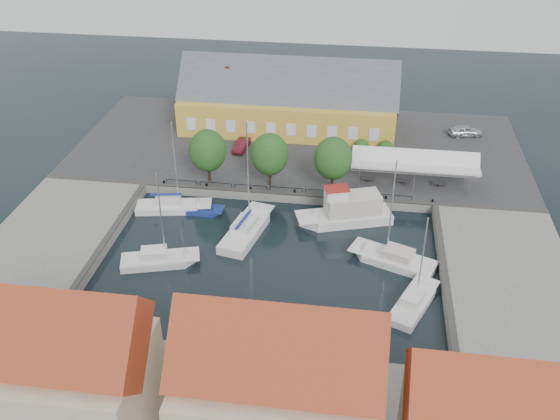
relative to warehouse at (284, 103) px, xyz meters
name	(u,v)px	position (x,y,z in m)	size (l,w,h in m)	color
ground	(271,255)	(2.60, -28.36, -4.43)	(140.00, 140.00, 0.00)	black
north_quay	(299,148)	(2.60, -5.36, -3.93)	(56.00, 26.00, 1.00)	#2D2D30
west_quay	(48,244)	(-19.40, -30.36, -3.93)	(12.00, 24.00, 1.00)	slate
east_quay	(508,283)	(24.60, -30.36, -3.93)	(12.00, 24.00, 1.00)	slate
quay_edge_fittings	(279,220)	(2.62, -23.61, -3.37)	(56.00, 24.72, 0.40)	#383533
warehouse	(284,103)	(0.00, 0.00, 0.00)	(28.56, 14.00, 9.55)	gold
tent_canopy	(415,163)	(16.60, -13.86, -0.74)	(14.00, 4.00, 2.83)	silver
quay_trees	(270,154)	(0.60, -16.36, 0.45)	(18.20, 4.20, 6.30)	black
car_silver	(466,131)	(23.98, 0.30, -2.70)	(1.72, 4.27, 1.45)	#B6B9BF
car_red	(242,145)	(-4.31, -7.85, -2.79)	(1.35, 3.86, 1.27)	#53131D
center_sailboat	(246,231)	(-0.50, -25.15, -4.06)	(4.57, 9.53, 12.66)	silver
trawler	(348,213)	(9.64, -21.24, -3.41)	(10.46, 5.97, 5.00)	silver
east_boat_b	(394,261)	(14.47, -28.02, -4.17)	(8.72, 5.64, 11.45)	silver
east_boat_c	(413,305)	(15.96, -34.30, -4.17)	(4.93, 7.41, 9.40)	silver
west_boat_a	(172,208)	(-9.44, -21.54, -4.16)	(8.48, 3.73, 10.98)	silver
west_boat_c	(158,261)	(-7.91, -31.25, -4.17)	(7.79, 4.37, 10.28)	silver
launch_sw	(97,310)	(-11.04, -38.62, -4.34)	(4.92, 3.75, 0.98)	silver
launch_nw	(201,211)	(-6.19, -21.50, -4.34)	(4.86, 2.01, 0.88)	navy
townhouses	(244,401)	(4.52, -51.60, 1.40)	(36.30, 8.50, 12.00)	beige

